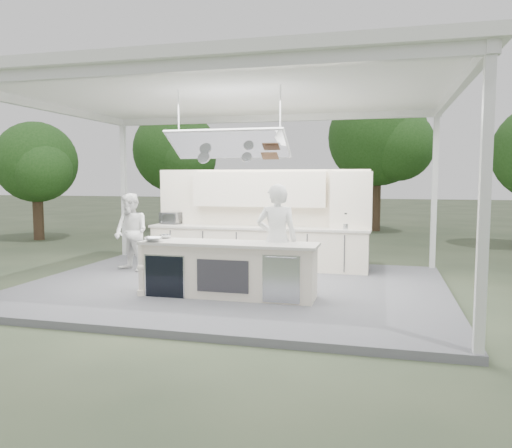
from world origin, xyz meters
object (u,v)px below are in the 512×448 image
(demo_island, at_px, (227,269))
(back_counter, at_px, (257,247))
(sous_chef, at_px, (131,232))
(head_chef, at_px, (277,240))

(demo_island, xyz_separation_m, back_counter, (-0.18, 2.81, 0.00))
(back_counter, xyz_separation_m, sous_chef, (-2.60, -1.07, 0.39))
(head_chef, height_order, sous_chef, head_chef)
(head_chef, xyz_separation_m, sous_chef, (-3.60, 1.47, -0.11))
(demo_island, bearing_deg, head_chef, 18.64)
(demo_island, xyz_separation_m, sous_chef, (-2.78, 1.74, 0.39))
(head_chef, bearing_deg, demo_island, 10.22)
(back_counter, distance_m, sous_chef, 2.84)
(back_counter, bearing_deg, demo_island, -86.37)
(demo_island, bearing_deg, back_counter, 93.63)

